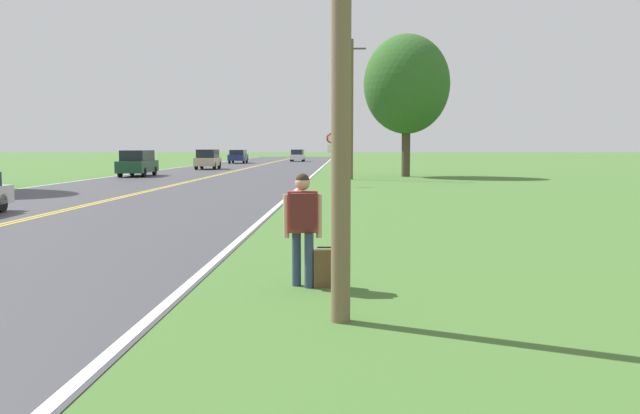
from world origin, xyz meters
TOP-DOWN VIEW (x-y plane):
  - hitchhiker_person at (8.75, 3.73)m, footprint 0.59×0.43m
  - suitcase at (9.11, 3.76)m, footprint 0.41×0.21m
  - traffic_sign at (8.62, 29.33)m, footprint 0.60×0.10m
  - utility_pole_midground at (9.70, 36.58)m, footprint 1.80×0.24m
  - tree_behind_sign at (13.52, 40.70)m, footprint 5.91×5.91m
  - car_dark_green_suv_mid_near at (-5.24, 40.40)m, footprint 2.00×4.77m
  - car_champagne_suv_mid_far at (-3.15, 54.37)m, footprint 1.87×3.97m
  - car_dark_blue_suv_receding at (-3.70, 74.99)m, footprint 2.04×4.95m
  - car_white_hatchback_distant at (2.83, 84.32)m, footprint 1.85×3.57m

SIDE VIEW (x-z plane):
  - suitcase at x=9.11m, z-range -0.02..0.61m
  - car_white_hatchback_distant at x=2.83m, z-range 0.04..1.64m
  - car_dark_blue_suv_receding at x=-3.70m, z-range 0.08..1.70m
  - car_champagne_suv_mid_far at x=-3.15m, z-range 0.05..1.84m
  - car_dark_green_suv_mid_near at x=-5.24m, z-range 0.04..1.87m
  - hitchhiker_person at x=8.75m, z-range 0.20..1.95m
  - traffic_sign at x=8.62m, z-range 0.73..3.58m
  - utility_pole_midground at x=9.70m, z-range 0.16..8.96m
  - tree_behind_sign at x=13.52m, z-range 1.46..11.22m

